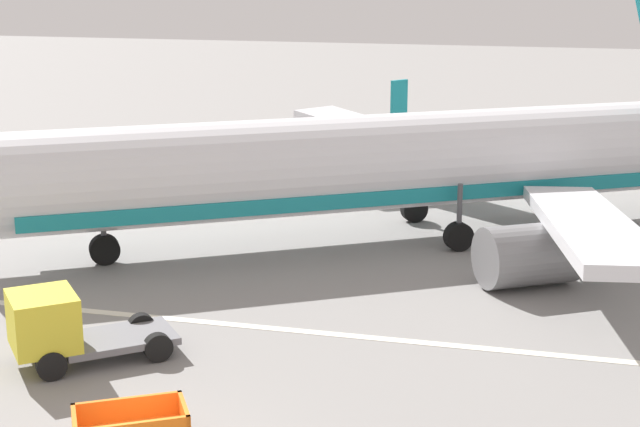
# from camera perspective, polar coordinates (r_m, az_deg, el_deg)

# --- Properties ---
(apron_stripe) EXTENTS (120.00, 0.36, 0.01)m
(apron_stripe) POSITION_cam_1_polar(r_m,az_deg,el_deg) (29.55, -3.13, -6.69)
(apron_stripe) COLOR silver
(apron_stripe) RESTS_ON ground
(airplane) EXTENTS (33.86, 28.29, 11.34)m
(airplane) POSITION_cam_1_polar(r_m,az_deg,el_deg) (38.17, 4.83, 2.96)
(airplane) COLOR silver
(airplane) RESTS_ON ground
(service_truck_beside_carts) EXTENTS (4.58, 4.26, 2.10)m
(service_truck_beside_carts) POSITION_cam_1_polar(r_m,az_deg,el_deg) (27.47, -14.81, -6.42)
(service_truck_beside_carts) COLOR slate
(service_truck_beside_carts) RESTS_ON ground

